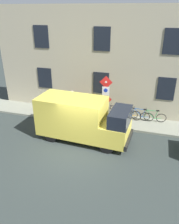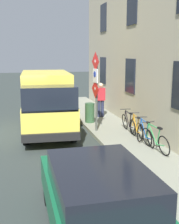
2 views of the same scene
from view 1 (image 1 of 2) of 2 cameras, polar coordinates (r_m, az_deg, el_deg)
The scene contains 11 objects.
ground_plane at distance 12.19m, azimuth -3.13°, elevation -10.11°, with size 80.00×80.00×0.00m, color #2E3634.
sidewalk_slab at distance 15.47m, azimuth 1.89°, elevation -1.64°, with size 2.01×17.62×0.14m, color gray.
building_facade at distance 15.51m, azimuth 3.41°, elevation 12.46°, with size 0.75×15.62×7.29m.
sign_post_stacked at distance 13.76m, azimuth 4.16°, elevation 4.31°, with size 0.17×0.56×3.12m.
delivery_van at distance 12.64m, azimuth -2.01°, elevation -1.66°, with size 2.28×5.43×2.50m.
bicycle_green at distance 15.28m, azimuth 15.96°, elevation -1.17°, with size 0.46×1.72×0.89m.
bicycle_blue at distance 15.29m, azimuth 12.97°, elevation -0.80°, with size 0.46×1.72×0.89m.
bicycle_orange at distance 15.35m, azimuth 10.00°, elevation -0.44°, with size 0.46×1.71×0.89m.
bicycle_black at distance 15.44m, azimuth 7.05°, elevation -0.07°, with size 0.46×1.72×0.89m.
pedestrian at distance 15.73m, azimuth -4.44°, elevation 2.77°, with size 0.41×0.27×1.72m.
litter_bin at distance 14.89m, azimuth -1.79°, elevation -0.52°, with size 0.44×0.44×0.90m, color #2D5133.
Camera 1 is at (-9.34, -3.50, 7.00)m, focal length 35.64 mm.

